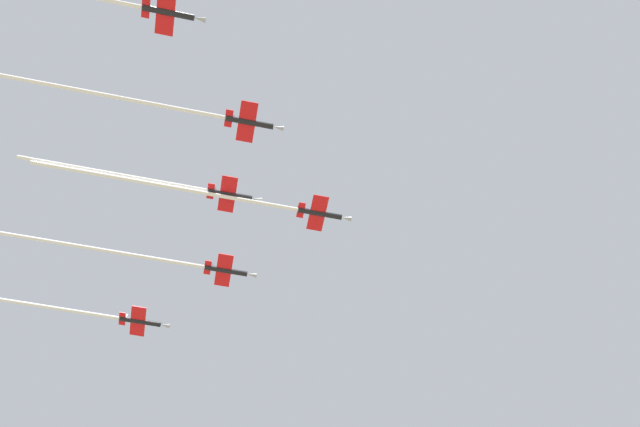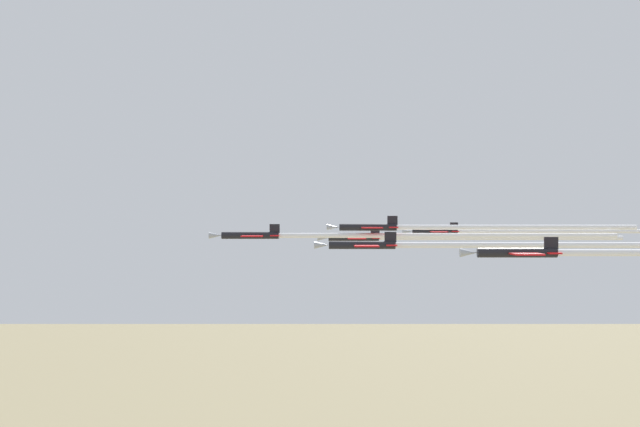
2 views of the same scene
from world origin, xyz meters
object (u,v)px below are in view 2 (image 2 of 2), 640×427
Objects in this scene: jet_port_inner at (509,245)px; jet_starboard_inner at (438,238)px; jet_starboard_outer at (638,253)px; jet_center_rear at (504,231)px; jet_lead at (373,235)px; jet_port_outer at (447,227)px.

jet_port_inner is 38.68m from jet_starboard_inner.
jet_center_rear reaches higher than jet_starboard_outer.
jet_port_outer is (0.65, 13.31, 1.47)m from jet_lead.
jet_port_outer reaches higher than jet_port_inner.
jet_starboard_outer is at bearing 179.90° from jet_center_rear.
jet_port_outer is 42.66m from jet_starboard_outer.
jet_center_rear is at bearing -42.89° from jet_starboard_inner.
jet_lead reaches higher than jet_port_inner.
jet_lead is at bearing 46.14° from jet_port_inner.
jet_port_outer is at bearing -90.00° from jet_lead.
jet_port_inner is at bearing 168.02° from jet_center_rear.
jet_center_rear is (-18.25, 18.69, 1.00)m from jet_starboard_inner.
jet_starboard_inner is at bearing 8.31° from jet_port_inner.
jet_port_inner is 22.61m from jet_starboard_outer.
jet_lead is 13.41m from jet_port_outer.
jet_starboard_outer is (39.79, 30.05, -1.36)m from jet_lead.
jet_starboard_outer is (39.14, 16.74, -2.83)m from jet_port_outer.
jet_lead reaches higher than jet_starboard_outer.
jet_starboard_inner is (-18.42, 15.24, -0.91)m from jet_lead.
jet_port_inner is 58.70m from jet_center_rear.
jet_port_outer is (19.07, -1.93, 2.38)m from jet_starboard_inner.
jet_starboard_inner reaches higher than jet_port_inner.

